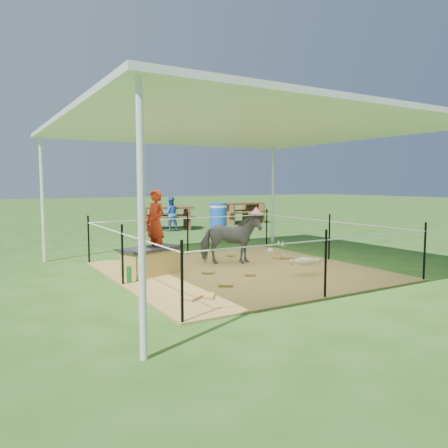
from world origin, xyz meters
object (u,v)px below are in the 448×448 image
straw_bale (151,262)px  woman (156,217)px  green_bottle (129,275)px  picnic_table_near (166,218)px  distant_person (170,214)px  foal (305,260)px  picnic_table_far (239,213)px  trash_barrel (218,216)px  pony (231,239)px

straw_bale → woman: bearing=0.0°
straw_bale → green_bottle: bearing=-140.7°
picnic_table_near → distant_person: 0.70m
foal → picnic_table_near: 8.87m
woman → distant_person: (3.20, 6.68, -0.46)m
picnic_table_near → distant_person: (-0.12, -0.66, 0.19)m
woman → distant_person: woman is taller
picnic_table_far → distant_person: distant_person is taller
foal → picnic_table_far: bearing=88.0°
straw_bale → foal: bearing=-31.8°
trash_barrel → green_bottle: bearing=-129.4°
pony → trash_barrel: size_ratio=1.26×
pony → foal: 1.72m
distant_person → trash_barrel: bearing=177.5°
foal → distant_person: 8.20m
green_bottle → picnic_table_far: 11.50m
green_bottle → trash_barrel: 8.73m
straw_bale → green_bottle: (-0.55, -0.45, -0.08)m
picnic_table_near → pony: bearing=-86.5°
foal → trash_barrel: (2.66, 7.73, 0.17)m
trash_barrel → picnic_table_far: 2.80m
straw_bale → distant_person: bearing=63.7°
pony → distant_person: distant_person is taller
green_bottle → picnic_table_near: picnic_table_near is taller
picnic_table_far → woman: bearing=-136.8°
green_bottle → picnic_table_near: size_ratio=0.14×
foal → trash_barrel: trash_barrel is taller
trash_barrel → pony: bearing=-117.8°
straw_bale → pony: pony is taller
pony → picnic_table_near: size_ratio=0.61×
straw_bale → trash_barrel: (4.99, 6.28, 0.23)m
trash_barrel → distant_person: distant_person is taller
straw_bale → foal: size_ratio=1.00×
green_bottle → distant_person: (3.85, 7.13, 0.43)m
woman → foal: (2.23, -1.45, -0.75)m
foal → trash_barrel: bearing=95.2°
woman → picnic_table_far: woman is taller
straw_bale → pony: (1.77, 0.16, 0.29)m
foal → woman: bearing=171.2°
green_bottle → foal: 3.05m
distant_person → picnic_table_far: bearing=-147.7°
picnic_table_near → straw_bale: bearing=-98.5°
pony → straw_bale: bearing=120.1°
pony → trash_barrel: pony is taller
trash_barrel → picnic_table_near: trash_barrel is taller
picnic_table_near → distant_person: distant_person is taller
picnic_table_far → distant_person: size_ratio=1.70×
green_bottle → pony: 2.42m
woman → green_bottle: 1.19m
woman → trash_barrel: (4.89, 6.28, -0.58)m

